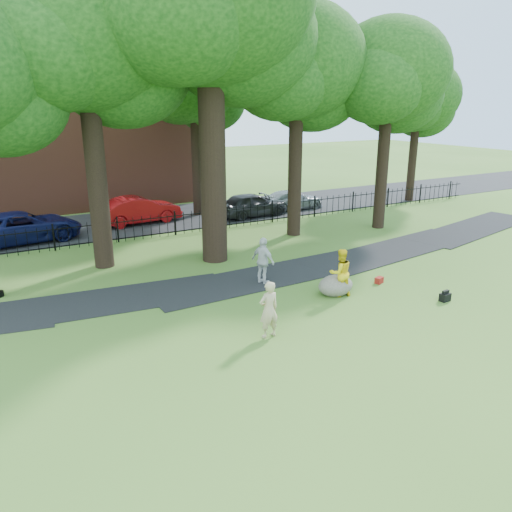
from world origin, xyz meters
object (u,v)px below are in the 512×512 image
man (340,273)px  boulder (336,284)px  red_sedan (139,210)px  woman (269,310)px  big_tree (211,10)px

man → boulder: (-0.06, 0.17, -0.48)m
man → red_sedan: (-3.00, 14.62, -0.09)m
boulder → woman: bearing=-155.4°
red_sedan → woman: bearing=170.7°
boulder → red_sedan: bearing=101.5°
boulder → red_sedan: red_sedan is taller
man → boulder: bearing=-59.6°
boulder → big_tree: bearing=107.7°
woman → red_sedan: 16.26m
woman → man: woman is taller
woman → boulder: woman is taller
boulder → red_sedan: 14.76m
big_tree → red_sedan: bearing=96.8°
big_tree → man: size_ratio=8.21×
big_tree → man: big_tree is taller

